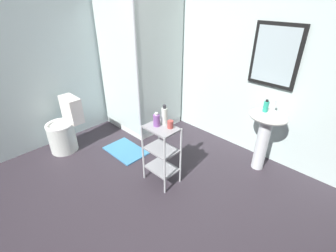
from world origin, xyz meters
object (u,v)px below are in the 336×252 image
object	(u,v)px
toilet	(65,130)
shower_stall	(143,100)
storage_cart	(162,150)
lotion_bottle_white	(164,116)
conditioner_bottle_purple	(157,120)
bath_mat	(126,151)
rinse_cup	(170,124)
hand_soap_bottle	(266,106)
pedestal_sink	(265,129)

from	to	relation	value
toilet	shower_stall	bearing A→B (deg)	78.06
storage_cart	lotion_bottle_white	distance (m)	0.41
storage_cart	conditioner_bottle_purple	size ratio (longest dim) A/B	4.71
shower_stall	toilet	bearing A→B (deg)	-101.94
lotion_bottle_white	bath_mat	world-z (taller)	lotion_bottle_white
toilet	rinse_cup	bearing A→B (deg)	19.32
conditioner_bottle_purple	bath_mat	size ratio (longest dim) A/B	0.26
hand_soap_bottle	conditioner_bottle_purple	bearing A→B (deg)	-125.81
shower_stall	storage_cart	xyz separation A→B (m)	(1.22, -0.75, -0.03)
toilet	conditioner_bottle_purple	distance (m)	1.58
hand_soap_bottle	bath_mat	xyz separation A→B (m)	(-1.49, -0.96, -0.87)
hand_soap_bottle	lotion_bottle_white	distance (m)	1.18
storage_cart	conditioner_bottle_purple	xyz separation A→B (m)	(-0.06, -0.01, 0.37)
hand_soap_bottle	conditioner_bottle_purple	distance (m)	1.27
toilet	storage_cart	distance (m)	1.56
rinse_cup	hand_soap_bottle	bearing A→B (deg)	57.80
lotion_bottle_white	rinse_cup	size ratio (longest dim) A/B	2.67
shower_stall	pedestal_sink	xyz separation A→B (m)	(1.94, 0.30, 0.12)
toilet	conditioner_bottle_purple	bearing A→B (deg)	18.52
conditioner_bottle_purple	lotion_bottle_white	bearing A→B (deg)	73.41
pedestal_sink	rinse_cup	size ratio (longest dim) A/B	9.47
lotion_bottle_white	rinse_cup	bearing A→B (deg)	-11.61
storage_cart	conditioner_bottle_purple	distance (m)	0.38
storage_cart	toilet	bearing A→B (deg)	-161.83
pedestal_sink	bath_mat	bearing A→B (deg)	-146.91
shower_stall	toilet	distance (m)	1.27
storage_cart	lotion_bottle_white	world-z (taller)	lotion_bottle_white
lotion_bottle_white	bath_mat	bearing A→B (deg)	-177.98
shower_stall	toilet	world-z (taller)	shower_stall
lotion_bottle_white	rinse_cup	world-z (taller)	lotion_bottle_white
hand_soap_bottle	rinse_cup	distance (m)	1.14
storage_cart	bath_mat	xyz separation A→B (m)	(-0.81, 0.06, -0.43)
rinse_cup	toilet	bearing A→B (deg)	-160.68
storage_cart	rinse_cup	world-z (taller)	rinse_cup
hand_soap_bottle	lotion_bottle_white	world-z (taller)	lotion_bottle_white
toilet	rinse_cup	world-z (taller)	rinse_cup
shower_stall	pedestal_sink	bearing A→B (deg)	8.88
pedestal_sink	storage_cart	bearing A→B (deg)	-124.33
lotion_bottle_white	shower_stall	bearing A→B (deg)	150.59
pedestal_sink	bath_mat	size ratio (longest dim) A/B	1.35
bath_mat	rinse_cup	bearing A→B (deg)	0.31
shower_stall	lotion_bottle_white	distance (m)	1.41
shower_stall	bath_mat	bearing A→B (deg)	-59.77
storage_cart	hand_soap_bottle	world-z (taller)	hand_soap_bottle
bath_mat	storage_cart	bearing A→B (deg)	-3.95
storage_cart	lotion_bottle_white	bearing A→B (deg)	110.88
toilet	rinse_cup	xyz separation A→B (m)	(1.56, 0.55, 0.47)
toilet	lotion_bottle_white	world-z (taller)	lotion_bottle_white
storage_cart	hand_soap_bottle	size ratio (longest dim) A/B	5.05
pedestal_sink	hand_soap_bottle	size ratio (longest dim) A/B	5.52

